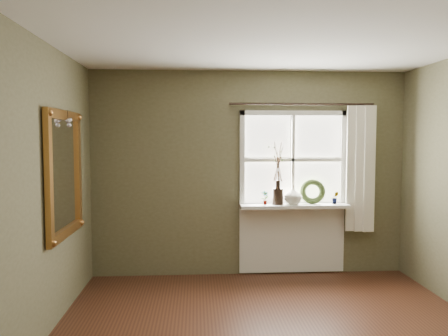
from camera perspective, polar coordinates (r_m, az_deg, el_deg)
ceiling at (r=3.44m, az=8.29°, el=18.13°), size 4.50×4.50×0.00m
wall_back at (r=5.62m, az=3.31°, el=-0.71°), size 4.00×0.10×2.60m
wall_left at (r=3.57m, az=-26.24°, el=-3.77°), size 0.10×4.50×2.60m
window_frame at (r=5.64m, az=8.96°, el=1.10°), size 1.36×0.06×1.24m
window_sill at (r=5.59m, az=9.14°, el=-4.91°), size 1.36×0.26×0.04m
window_apron at (r=5.78m, az=8.85°, el=-9.06°), size 1.36×0.04×0.88m
dark_jug at (r=5.53m, az=7.04°, el=-3.70°), size 0.18×0.18×0.20m
cream_vase at (r=5.57m, az=9.00°, el=-3.50°), size 0.23×0.23×0.24m
wreath at (r=5.67m, az=11.49°, el=-3.38°), size 0.35×0.22×0.33m
potted_plant_left at (r=5.50m, az=5.38°, el=-3.87°), size 0.11×0.09×0.18m
potted_plant_right at (r=5.71m, az=14.32°, el=-3.77°), size 0.10×0.09×0.16m
curtain at (r=5.79m, az=17.30°, el=-0.10°), size 0.36×0.12×1.59m
curtain_rod at (r=5.61m, az=10.18°, el=8.22°), size 1.84×0.03×0.03m
gilt_mirror at (r=4.53m, az=-20.11°, el=-0.69°), size 0.10×1.03×1.23m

